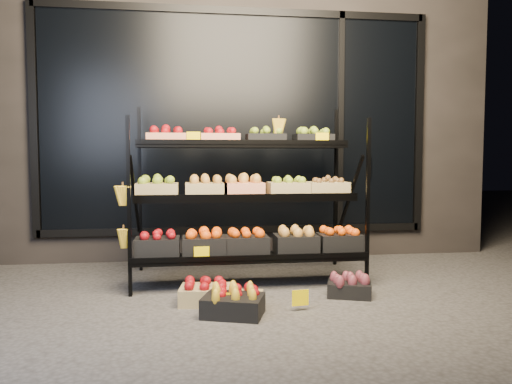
{
  "coord_description": "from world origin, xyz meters",
  "views": [
    {
      "loc": [
        -0.54,
        -4.01,
        1.16
      ],
      "look_at": [
        0.08,
        0.55,
        0.84
      ],
      "focal_mm": 35.0,
      "sensor_mm": 36.0,
      "label": 1
    }
  ],
  "objects": [
    {
      "name": "floor_crate_midleft",
      "position": [
        -0.22,
        -0.44,
        0.1
      ],
      "size": [
        0.5,
        0.43,
        0.21
      ],
      "rotation": [
        0.0,
        0.0,
        -0.32
      ],
      "color": "black",
      "rests_on": "ground"
    },
    {
      "name": "floor_crate_right",
      "position": [
        0.78,
        -0.07,
        0.09
      ],
      "size": [
        0.42,
        0.36,
        0.19
      ],
      "rotation": [
        0.0,
        0.0,
        -0.33
      ],
      "color": "black",
      "rests_on": "ground"
    },
    {
      "name": "floor_crate_midright",
      "position": [
        -0.19,
        -0.34,
        0.09
      ],
      "size": [
        0.44,
        0.36,
        0.2
      ],
      "rotation": [
        0.0,
        0.0,
        -0.22
      ],
      "color": "tan",
      "rests_on": "ground"
    },
    {
      "name": "tag_floor_a",
      "position": [
        -0.3,
        -0.4,
        0.06
      ],
      "size": [
        0.13,
        0.01,
        0.12
      ],
      "primitive_type": "cube",
      "color": "#FFD900",
      "rests_on": "ground"
    },
    {
      "name": "ground",
      "position": [
        0.0,
        0.0,
        0.0
      ],
      "size": [
        24.0,
        24.0,
        0.0
      ],
      "primitive_type": "plane",
      "color": "#514F4C",
      "rests_on": "ground"
    },
    {
      "name": "building",
      "position": [
        0.0,
        2.59,
        1.75
      ],
      "size": [
        6.0,
        2.08,
        3.5
      ],
      "color": "#2D2826",
      "rests_on": "ground"
    },
    {
      "name": "tag_floor_b",
      "position": [
        0.29,
        -0.4,
        0.06
      ],
      "size": [
        0.13,
        0.01,
        0.12
      ],
      "primitive_type": "cube",
      "color": "#FFD900",
      "rests_on": "ground"
    },
    {
      "name": "display_rack",
      "position": [
        -0.01,
        0.6,
        0.79
      ],
      "size": [
        2.18,
        1.02,
        1.66
      ],
      "color": "black",
      "rests_on": "ground"
    },
    {
      "name": "floor_crate_left",
      "position": [
        -0.41,
        -0.11,
        0.09
      ],
      "size": [
        0.43,
        0.34,
        0.2
      ],
      "rotation": [
        0.0,
        0.0,
        -0.13
      ],
      "color": "tan",
      "rests_on": "ground"
    }
  ]
}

